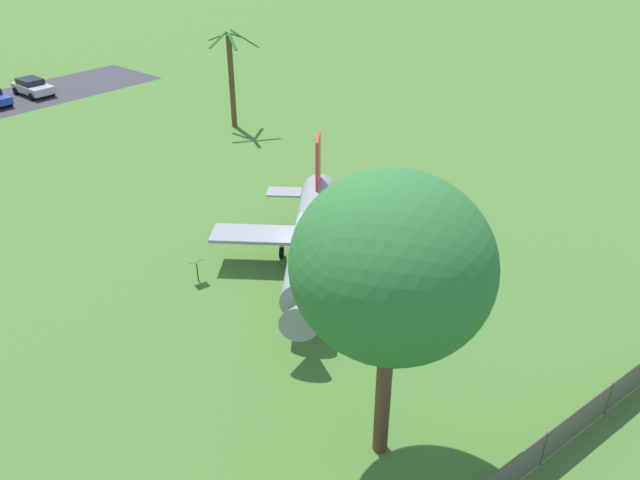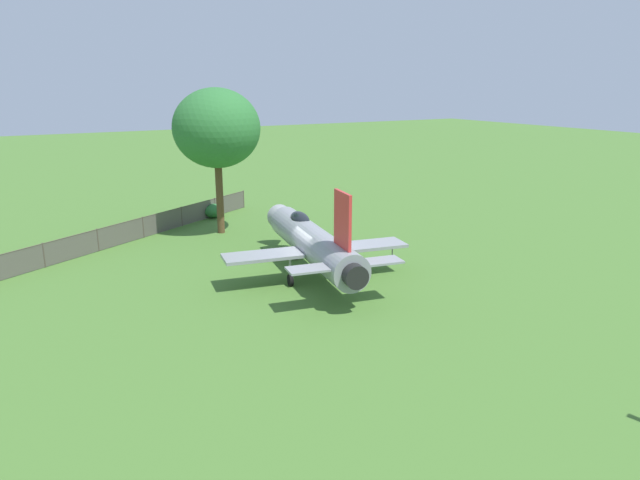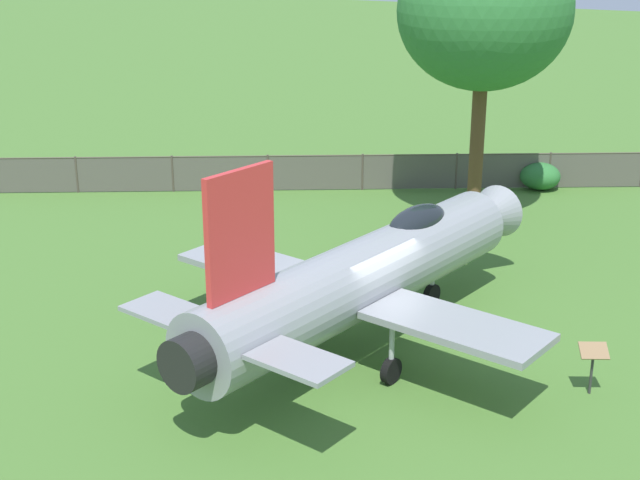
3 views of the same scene
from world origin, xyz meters
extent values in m
plane|color=#47722D|center=(0.00, 0.00, 0.00)|extent=(200.00, 200.00, 0.00)
cylinder|color=gray|center=(0.00, 0.00, 1.78)|extent=(3.61, 10.70, 1.79)
cone|color=gray|center=(-1.03, -5.79, 1.78)|extent=(1.78, 1.84, 1.52)
cylinder|color=black|center=(0.97, 5.44, 1.78)|extent=(1.16, 0.78, 1.07)
ellipsoid|color=black|center=(-0.41, -2.29, 2.54)|extent=(1.27, 2.32, 0.84)
cube|color=red|center=(0.70, 3.95, 3.94)|extent=(0.45, 1.80, 2.53)
cube|color=gray|center=(2.90, 0.02, 1.55)|extent=(4.15, 2.37, 0.16)
cube|color=gray|center=(-2.71, 1.02, 1.55)|extent=(4.15, 2.37, 0.16)
cube|color=gray|center=(2.54, 4.05, 1.96)|extent=(1.96, 1.40, 0.10)
cube|color=gray|center=(-0.99, 4.68, 1.96)|extent=(1.96, 1.40, 0.10)
cylinder|color=#A5A8AD|center=(-0.56, -3.12, 0.95)|extent=(0.12, 0.12, 1.30)
cylinder|color=black|center=(-0.56, -3.12, 0.30)|extent=(0.28, 0.62, 0.60)
cylinder|color=#A5A8AD|center=(1.75, 0.76, 0.95)|extent=(0.12, 0.12, 1.30)
cylinder|color=black|center=(1.75, 0.76, 0.30)|extent=(0.28, 0.62, 0.60)
cylinder|color=#A5A8AD|center=(-1.38, 1.32, 0.95)|extent=(0.12, 0.12, 1.30)
cylinder|color=black|center=(-1.38, 1.32, 0.30)|extent=(0.28, 0.62, 0.60)
cylinder|color=brown|center=(1.08, -11.00, 2.72)|extent=(0.48, 0.48, 5.45)
ellipsoid|color=#2D7033|center=(1.08, -11.00, 6.99)|extent=(5.62, 5.99, 5.14)
cylinder|color=#4C4238|center=(-3.35, -17.78, 0.70)|extent=(0.08, 0.08, 1.41)
cylinder|color=#4C4238|center=(-0.24, -15.94, 0.70)|extent=(0.08, 0.08, 1.41)
cylinder|color=#4C4238|center=(2.86, -14.09, 0.70)|extent=(0.08, 0.08, 1.41)
cylinder|color=#4C4238|center=(5.97, -12.24, 0.70)|extent=(0.08, 0.08, 1.41)
cylinder|color=#4C4238|center=(9.07, -10.40, 0.70)|extent=(0.08, 0.08, 1.41)
cylinder|color=#4C4238|center=(12.18, -8.55, 0.70)|extent=(0.08, 0.08, 1.41)
cylinder|color=#4C4238|center=(7.52, -11.32, 1.36)|extent=(21.76, 12.97, 0.05)
cube|color=#59544C|center=(7.52, -11.32, 0.70)|extent=(21.75, 12.94, 1.35)
ellipsoid|color=#2D7033|center=(0.02, -15.60, 0.52)|extent=(1.53, 1.50, 1.03)
cylinder|color=#333333|center=(-5.34, -0.31, 0.45)|extent=(0.06, 0.06, 0.90)
cube|color=olive|center=(-5.34, -0.31, 1.02)|extent=(0.72, 0.63, 0.25)
camera|label=1|loc=(-2.46, -25.14, 15.92)|focal=35.29mm
camera|label=2|loc=(13.84, 25.04, 9.85)|focal=32.18mm
camera|label=3|loc=(-8.39, 17.36, 9.44)|focal=49.83mm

